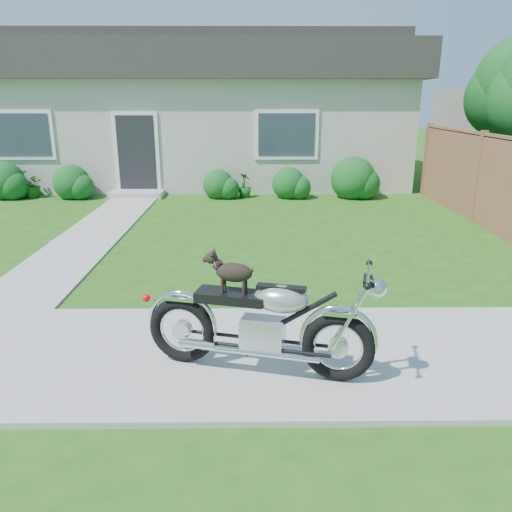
{
  "coord_description": "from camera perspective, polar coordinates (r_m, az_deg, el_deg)",
  "views": [
    {
      "loc": [
        1.55,
        -4.59,
        2.52
      ],
      "look_at": [
        1.61,
        1.0,
        0.75
      ],
      "focal_mm": 35.0,
      "sensor_mm": 36.0,
      "label": 1
    }
  ],
  "objects": [
    {
      "name": "walkway",
      "position": [
        10.37,
        -17.71,
        2.75
      ],
      "size": [
        1.2,
        8.0,
        0.03
      ],
      "primitive_type": "cube",
      "color": "#9E9B93",
      "rests_on": "ground"
    },
    {
      "name": "motorcycle_with_dog",
      "position": [
        4.64,
        0.68,
        -7.57
      ],
      "size": [
        2.19,
        0.85,
        1.15
      ],
      "rotation": [
        0.0,
        0.0,
        -0.25
      ],
      "color": "black",
      "rests_on": "sidewalk"
    },
    {
      "name": "house",
      "position": [
        16.66,
        -6.18,
        16.23
      ],
      "size": [
        12.6,
        7.03,
        4.5
      ],
      "color": "beige",
      "rests_on": "ground"
    },
    {
      "name": "fence",
      "position": [
        11.48,
        24.1,
        8.16
      ],
      "size": [
        0.12,
        6.62,
        1.9
      ],
      "color": "#895F3D",
      "rests_on": "ground"
    },
    {
      "name": "shrub_row",
      "position": [
        13.33,
        -6.71,
        8.45
      ],
      "size": [
        10.25,
        1.17,
        1.17
      ],
      "color": "#144E1B",
      "rests_on": "ground"
    },
    {
      "name": "potted_plant_left",
      "position": [
        14.52,
        -24.31,
        7.44
      ],
      "size": [
        0.79,
        0.82,
        0.7
      ],
      "primitive_type": "imported",
      "rotation": [
        0.0,
        0.0,
        4.17
      ],
      "color": "#175215",
      "rests_on": "ground"
    },
    {
      "name": "ground",
      "position": [
        5.46,
        -17.35,
        -10.79
      ],
      "size": [
        80.0,
        80.0,
        0.0
      ],
      "primitive_type": "plane",
      "color": "#235114",
      "rests_on": "ground"
    },
    {
      "name": "potted_plant_right",
      "position": [
        13.32,
        -1.31,
        8.11
      ],
      "size": [
        0.51,
        0.51,
        0.66
      ],
      "primitive_type": "imported",
      "rotation": [
        0.0,
        0.0,
        2.12
      ],
      "color": "#185A19",
      "rests_on": "ground"
    },
    {
      "name": "sidewalk",
      "position": [
        5.45,
        -17.37,
        -10.6
      ],
      "size": [
        24.0,
        2.2,
        0.04
      ],
      "primitive_type": "cube",
      "color": "#9E9B93",
      "rests_on": "ground"
    }
  ]
}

